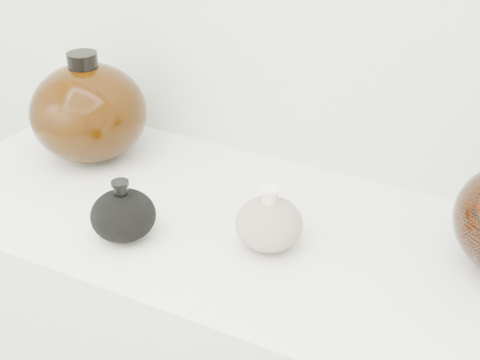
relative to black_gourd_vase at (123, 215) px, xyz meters
The scene contains 3 objects.
black_gourd_vase is the anchor object (origin of this frame).
cream_gourd_vase 0.24m from the black_gourd_vase, 21.59° to the left, with size 0.12×0.12×0.11m.
left_round_pot 0.31m from the black_gourd_vase, 138.14° to the left, with size 0.23×0.23×0.22m.
Camera 1 is at (0.45, 0.10, 1.54)m, focal length 50.00 mm.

